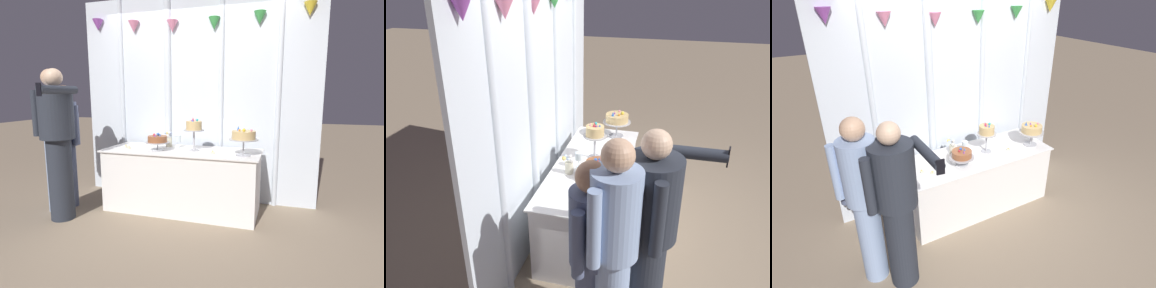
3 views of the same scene
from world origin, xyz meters
TOP-DOWN VIEW (x-y plane):
  - ground_plane at (0.00, 0.00)m, footprint 24.00×24.00m
  - draped_curtain at (-0.01, 0.60)m, footprint 3.19×0.16m
  - cake_table at (0.00, 0.10)m, footprint 1.88×0.72m
  - cake_display_leftmost at (-0.27, -0.01)m, footprint 0.29×0.29m
  - cake_display_center at (0.15, 0.11)m, footprint 0.24×0.24m
  - cake_display_rightmost at (0.75, -0.02)m, footprint 0.32×0.32m
  - wine_glass at (-0.09, 0.21)m, footprint 0.07×0.07m
  - flower_vase at (-0.24, 0.27)m, footprint 0.10×0.11m
  - tealight_far_left at (-0.74, 0.06)m, footprint 0.05×0.05m
  - tealight_near_left at (-0.65, -0.02)m, footprint 0.05×0.05m
  - tealight_near_right at (0.41, -0.01)m, footprint 0.05×0.05m
  - guest_man_dark_suit at (-1.46, -0.36)m, footprint 0.44×0.43m
  - guest_man_pink_jacket at (-1.41, -0.20)m, footprint 0.44×0.33m
  - guest_girl_blue_dress at (-1.23, -0.57)m, footprint 0.53×0.68m

SIDE VIEW (x-z plane):
  - ground_plane at x=0.00m, z-range 0.00..0.00m
  - cake_table at x=0.00m, z-range 0.00..0.75m
  - tealight_far_left at x=-0.74m, z-range 0.75..0.78m
  - tealight_near_left at x=-0.65m, z-range 0.75..0.78m
  - tealight_near_right at x=0.41m, z-range 0.75..0.78m
  - flower_vase at x=-0.24m, z-range 0.74..0.93m
  - guest_man_pink_jacket at x=-1.41m, z-range 0.09..1.62m
  - wine_glass at x=-0.09m, z-range 0.79..0.94m
  - cake_display_leftmost at x=-0.27m, z-range 0.77..0.98m
  - guest_girl_blue_dress at x=-1.23m, z-range 0.08..1.77m
  - guest_man_dark_suit at x=-1.46m, z-range 0.09..1.80m
  - cake_display_rightmost at x=0.75m, z-range 0.80..1.13m
  - cake_display_center at x=0.15m, z-range 0.83..1.23m
  - draped_curtain at x=-0.01m, z-range 0.04..2.73m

